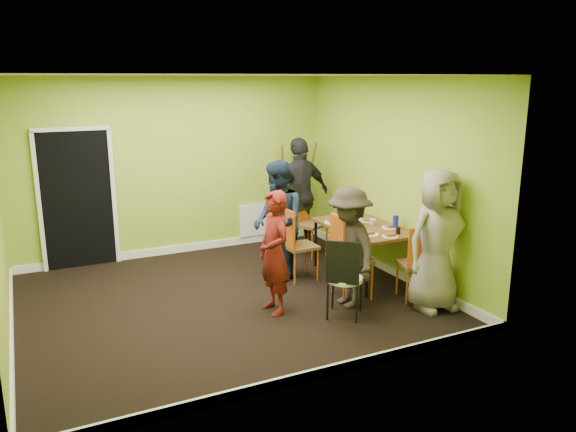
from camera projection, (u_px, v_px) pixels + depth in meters
name	position (u px, v px, depth m)	size (l,w,h in m)	color
ground	(227.00, 300.00, 7.20)	(5.00, 5.00, 0.00)	black
room_walls	(221.00, 225.00, 6.99)	(5.04, 4.54, 2.82)	#92AB2C
dining_table	(364.00, 230.00, 7.88)	(0.90, 1.50, 0.75)	black
chair_left_far	(295.00, 240.00, 7.78)	(0.43, 0.43, 1.03)	#DC5A14
chair_left_near	(346.00, 252.00, 7.14)	(0.51, 0.51, 1.09)	#DC5A14
chair_back_end	(301.00, 204.00, 8.95)	(0.64, 0.69, 1.14)	#DC5A14
chair_front_end	(419.00, 259.00, 7.04)	(0.51, 0.51, 0.99)	#DC5A14
chair_bentwood	(344.00, 275.00, 6.53)	(0.53, 0.54, 0.98)	black
easel	(297.00, 193.00, 9.62)	(0.69, 0.64, 1.71)	brown
plate_near_left	(333.00, 222.00, 8.03)	(0.24, 0.24, 0.01)	white
plate_near_right	(369.00, 235.00, 7.41)	(0.26, 0.26, 0.01)	white
plate_far_back	(339.00, 217.00, 8.31)	(0.21, 0.21, 0.01)	white
plate_far_front	(390.00, 236.00, 7.32)	(0.22, 0.22, 0.01)	white
plate_wall_back	(368.00, 221.00, 8.10)	(0.22, 0.22, 0.01)	white
plate_wall_front	(390.00, 228.00, 7.75)	(0.23, 0.23, 0.01)	white
thermos	(361.00, 216.00, 7.93)	(0.06, 0.06, 0.24)	white
blue_bottle	(396.00, 222.00, 7.70)	(0.08, 0.08, 0.19)	#1620A8
orange_bottle	(351.00, 222.00, 7.93)	(0.03, 0.03, 0.08)	#DC5A14
glass_mid	(346.00, 221.00, 7.96)	(0.07, 0.07, 0.09)	black
glass_back	(359.00, 216.00, 8.22)	(0.07, 0.07, 0.10)	black
glass_front	(398.00, 230.00, 7.44)	(0.06, 0.06, 0.10)	black
cup_a	(356.00, 227.00, 7.62)	(0.12, 0.12, 0.10)	white
cup_b	(373.00, 222.00, 7.90)	(0.09, 0.09, 0.09)	white
person_standing	(274.00, 253.00, 6.66)	(0.55, 0.36, 1.50)	#621410
person_left_far	(278.00, 221.00, 7.78)	(0.81, 0.63, 1.67)	#132031
person_left_near	(349.00, 247.00, 6.86)	(0.97, 0.56, 1.51)	black
person_back_end	(300.00, 195.00, 9.09)	(1.09, 0.45, 1.85)	black
person_front_end	(438.00, 240.00, 6.74)	(0.85, 0.55, 1.74)	gray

